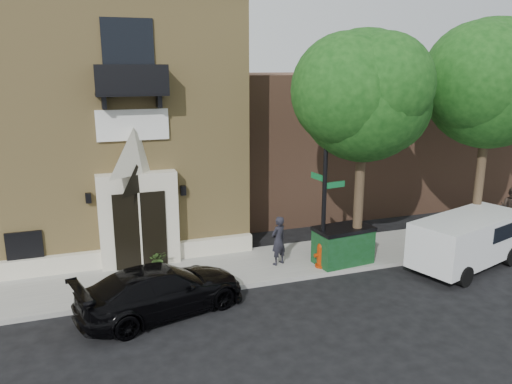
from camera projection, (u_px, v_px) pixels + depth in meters
ground at (187, 298)px, 14.95m from camera, size 120.00×120.00×0.00m
sidewalk at (207, 272)px, 16.62m from camera, size 42.00×3.00×0.15m
church at (70, 120)px, 20.15m from camera, size 12.20×11.01×9.30m
neighbour_building at (376, 135)px, 26.21m from camera, size 18.00×8.00×6.40m
street_tree_left at (367, 95)px, 15.73m from camera, size 4.97×4.38×7.77m
street_tree_mid at (493, 82)px, 17.24m from camera, size 5.21×4.64×8.25m
black_sedan at (162, 290)px, 13.90m from camera, size 5.10×3.15×1.38m
cargo_van at (470, 239)px, 17.06m from camera, size 4.76×3.04×1.82m
street_sign at (325, 188)px, 16.28m from camera, size 0.91×0.86×5.42m
fire_hydrant at (321, 255)px, 16.78m from camera, size 0.49×0.39×0.85m
dumpster at (343, 245)px, 17.10m from camera, size 2.07×1.32×1.29m
planter at (158, 260)px, 16.64m from camera, size 0.58×0.51×0.64m
pedestrian_near at (278, 241)px, 16.91m from camera, size 0.73×0.63×1.70m
pedestrian_far at (510, 207)px, 20.98m from camera, size 0.88×0.99×1.68m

